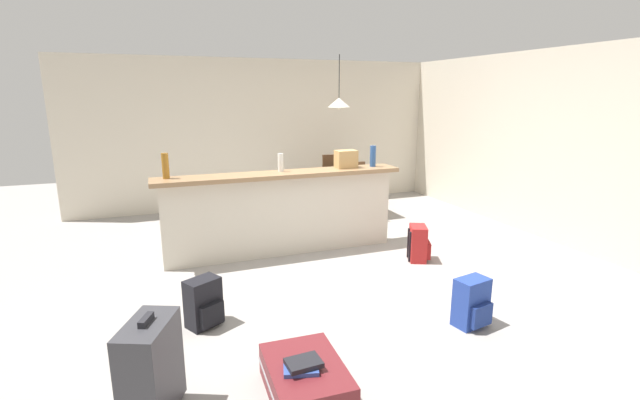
# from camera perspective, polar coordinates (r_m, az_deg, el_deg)

# --- Properties ---
(ground_plane) EXTENTS (13.00, 13.00, 0.05)m
(ground_plane) POSITION_cam_1_polar(r_m,az_deg,el_deg) (5.31, 1.67, -8.08)
(ground_plane) COLOR gray
(wall_back) EXTENTS (6.60, 0.10, 2.50)m
(wall_back) POSITION_cam_1_polar(r_m,az_deg,el_deg) (7.87, -6.75, 8.47)
(wall_back) COLOR beige
(wall_back) RESTS_ON ground_plane
(wall_right) EXTENTS (0.10, 6.00, 2.50)m
(wall_right) POSITION_cam_1_polar(r_m,az_deg,el_deg) (6.96, 24.86, 6.67)
(wall_right) COLOR beige
(wall_right) RESTS_ON ground_plane
(partition_half_wall) EXTENTS (2.80, 0.20, 0.96)m
(partition_half_wall) POSITION_cam_1_polar(r_m,az_deg,el_deg) (5.42, -4.86, -2.01)
(partition_half_wall) COLOR beige
(partition_half_wall) RESTS_ON ground_plane
(bar_countertop) EXTENTS (2.96, 0.40, 0.05)m
(bar_countertop) POSITION_cam_1_polar(r_m,az_deg,el_deg) (5.31, -4.97, 3.27)
(bar_countertop) COLOR #93704C
(bar_countertop) RESTS_ON partition_half_wall
(bottle_amber) EXTENTS (0.08, 0.08, 0.28)m
(bottle_amber) POSITION_cam_1_polar(r_m,az_deg,el_deg) (5.16, -19.20, 4.15)
(bottle_amber) COLOR #9E661E
(bottle_amber) RESTS_ON bar_countertop
(bottle_white) EXTENTS (0.07, 0.07, 0.21)m
(bottle_white) POSITION_cam_1_polar(r_m,az_deg,el_deg) (5.37, -5.08, 4.82)
(bottle_white) COLOR silver
(bottle_white) RESTS_ON bar_countertop
(bottle_blue) EXTENTS (0.08, 0.08, 0.27)m
(bottle_blue) POSITION_cam_1_polar(r_m,az_deg,el_deg) (5.74, 6.79, 5.60)
(bottle_blue) COLOR #284C89
(bottle_blue) RESTS_ON bar_countertop
(grocery_bag) EXTENTS (0.26, 0.18, 0.22)m
(grocery_bag) POSITION_cam_1_polar(r_m,az_deg,el_deg) (5.61, 3.35, 5.26)
(grocery_bag) COLOR tan
(grocery_bag) RESTS_ON bar_countertop
(dining_table) EXTENTS (1.10, 0.80, 0.74)m
(dining_table) POSITION_cam_1_polar(r_m,az_deg,el_deg) (7.12, 3.12, 3.12)
(dining_table) COLOR #4C331E
(dining_table) RESTS_ON ground_plane
(dining_chair_near_partition) EXTENTS (0.41, 0.41, 0.93)m
(dining_chair_near_partition) POSITION_cam_1_polar(r_m,az_deg,el_deg) (6.66, 4.53, 1.21)
(dining_chair_near_partition) COLOR #4C331E
(dining_chair_near_partition) RESTS_ON ground_plane
(dining_chair_far_side) EXTENTS (0.44, 0.44, 0.93)m
(dining_chair_far_side) POSITION_cam_1_polar(r_m,az_deg,el_deg) (7.67, 1.59, 2.88)
(dining_chair_far_side) COLOR #4C331E
(dining_chair_far_side) RESTS_ON ground_plane
(pendant_lamp) EXTENTS (0.34, 0.34, 0.82)m
(pendant_lamp) POSITION_cam_1_polar(r_m,az_deg,el_deg) (6.98, 2.45, 12.39)
(pendant_lamp) COLOR black
(suitcase_flat_maroon) EXTENTS (0.52, 0.84, 0.22)m
(suitcase_flat_maroon) POSITION_cam_1_polar(r_m,az_deg,el_deg) (3.13, -1.88, -21.97)
(suitcase_flat_maroon) COLOR maroon
(suitcase_flat_maroon) RESTS_ON ground_plane
(backpack_blue) EXTENTS (0.31, 0.28, 0.42)m
(backpack_blue) POSITION_cam_1_polar(r_m,az_deg,el_deg) (4.06, 18.87, -12.41)
(backpack_blue) COLOR #233D93
(backpack_blue) RESTS_ON ground_plane
(backpack_black) EXTENTS (0.33, 0.32, 0.42)m
(backpack_black) POSITION_cam_1_polar(r_m,az_deg,el_deg) (3.97, -14.65, -12.71)
(backpack_black) COLOR black
(backpack_black) RESTS_ON ground_plane
(suitcase_upright_charcoal) EXTENTS (0.39, 0.50, 0.67)m
(suitcase_upright_charcoal) POSITION_cam_1_polar(r_m,az_deg,el_deg) (3.00, -20.85, -19.56)
(suitcase_upright_charcoal) COLOR #38383D
(suitcase_upright_charcoal) RESTS_ON ground_plane
(backpack_red) EXTENTS (0.31, 0.33, 0.42)m
(backpack_red) POSITION_cam_1_polar(r_m,az_deg,el_deg) (5.39, 12.51, -5.51)
(backpack_red) COLOR red
(backpack_red) RESTS_ON ground_plane
(book_stack) EXTENTS (0.26, 0.21, 0.06)m
(book_stack) POSITION_cam_1_polar(r_m,az_deg,el_deg) (3.00, -2.27, -20.42)
(book_stack) COLOR #334C99
(book_stack) RESTS_ON suitcase_flat_maroon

